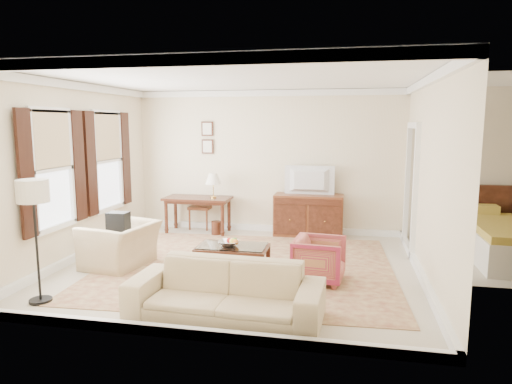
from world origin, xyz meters
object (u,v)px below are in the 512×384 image
(tv, at_px, (309,171))
(striped_armchair, at_px, (319,257))
(sideboard, at_px, (308,215))
(sofa, at_px, (225,282))
(coffee_table, at_px, (232,252))
(writing_desk, at_px, (198,202))
(club_armchair, at_px, (120,237))

(tv, relative_size, striped_armchair, 1.32)
(sideboard, xyz_separation_m, sofa, (-0.59, -4.11, 0.02))
(tv, xyz_separation_m, sofa, (-0.59, -4.09, -0.87))
(striped_armchair, bearing_deg, sofa, 151.81)
(tv, distance_m, coffee_table, 2.89)
(writing_desk, distance_m, sofa, 4.31)
(writing_desk, xyz_separation_m, sideboard, (2.26, 0.15, -0.21))
(tv, distance_m, sofa, 4.23)
(writing_desk, relative_size, coffee_table, 1.27)
(coffee_table, bearing_deg, striped_armchair, -2.76)
(writing_desk, relative_size, club_armchair, 1.27)
(sideboard, height_order, tv, tv)
(club_armchair, relative_size, sofa, 0.48)
(club_armchair, bearing_deg, tv, 142.12)
(striped_armchair, bearing_deg, tv, 13.85)
(tv, distance_m, club_armchair, 3.81)
(writing_desk, distance_m, striped_armchair, 3.65)
(writing_desk, xyz_separation_m, coffee_table, (1.36, -2.44, -0.28))
(writing_desk, height_order, striped_armchair, writing_desk)
(sideboard, height_order, coffee_table, sideboard)
(writing_desk, bearing_deg, sofa, -67.24)
(writing_desk, bearing_deg, club_armchair, -101.12)
(tv, height_order, club_armchair, tv)
(writing_desk, xyz_separation_m, sofa, (1.66, -3.97, -0.19))
(writing_desk, height_order, tv, tv)
(sideboard, distance_m, tv, 0.89)
(tv, bearing_deg, writing_desk, 3.17)
(striped_armchair, xyz_separation_m, club_armchair, (-3.11, 0.11, 0.11))
(sideboard, xyz_separation_m, tv, (0.00, -0.02, 0.89))
(coffee_table, xyz_separation_m, striped_armchair, (1.29, -0.06, 0.01))
(tv, bearing_deg, coffee_table, 70.65)
(sideboard, bearing_deg, striped_armchair, -81.76)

